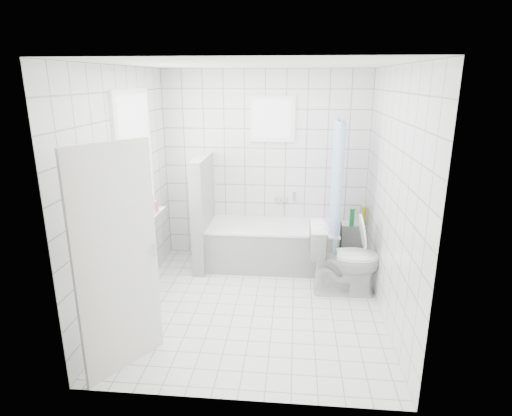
# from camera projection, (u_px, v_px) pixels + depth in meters

# --- Properties ---
(ground) EXTENTS (3.00, 3.00, 0.00)m
(ground) POSITION_uv_depth(u_px,v_px,m) (255.00, 305.00, 4.85)
(ground) COLOR white
(ground) RESTS_ON ground
(ceiling) EXTENTS (3.00, 3.00, 0.00)m
(ceiling) POSITION_uv_depth(u_px,v_px,m) (255.00, 64.00, 4.10)
(ceiling) COLOR white
(ceiling) RESTS_ON ground
(wall_back) EXTENTS (2.80, 0.02, 2.60)m
(wall_back) POSITION_uv_depth(u_px,v_px,m) (265.00, 167.00, 5.90)
(wall_back) COLOR white
(wall_back) RESTS_ON ground
(wall_front) EXTENTS (2.80, 0.02, 2.60)m
(wall_front) POSITION_uv_depth(u_px,v_px,m) (235.00, 249.00, 3.04)
(wall_front) COLOR white
(wall_front) RESTS_ON ground
(wall_left) EXTENTS (0.02, 3.00, 2.60)m
(wall_left) POSITION_uv_depth(u_px,v_px,m) (125.00, 192.00, 4.60)
(wall_left) COLOR white
(wall_left) RESTS_ON ground
(wall_right) EXTENTS (0.02, 3.00, 2.60)m
(wall_right) POSITION_uv_depth(u_px,v_px,m) (391.00, 198.00, 4.35)
(wall_right) COLOR white
(wall_right) RESTS_ON ground
(window_left) EXTENTS (0.01, 0.90, 1.40)m
(window_left) POSITION_uv_depth(u_px,v_px,m) (137.00, 159.00, 4.79)
(window_left) COLOR white
(window_left) RESTS_ON wall_left
(window_back) EXTENTS (0.50, 0.01, 0.50)m
(window_back) POSITION_uv_depth(u_px,v_px,m) (272.00, 119.00, 5.66)
(window_back) COLOR white
(window_back) RESTS_ON wall_back
(window_sill) EXTENTS (0.18, 1.02, 0.08)m
(window_sill) POSITION_uv_depth(u_px,v_px,m) (146.00, 222.00, 5.00)
(window_sill) COLOR white
(window_sill) RESTS_ON wall_left
(door) EXTENTS (0.45, 0.70, 2.00)m
(door) POSITION_uv_depth(u_px,v_px,m) (118.00, 262.00, 3.56)
(door) COLOR silver
(door) RESTS_ON ground
(bathtub) EXTENTS (1.73, 0.77, 0.58)m
(bathtub) POSITION_uv_depth(u_px,v_px,m) (272.00, 245.00, 5.82)
(bathtub) COLOR white
(bathtub) RESTS_ON ground
(partition_wall) EXTENTS (0.15, 0.85, 1.50)m
(partition_wall) POSITION_uv_depth(u_px,v_px,m) (203.00, 212.00, 5.73)
(partition_wall) COLOR white
(partition_wall) RESTS_ON ground
(tiled_ledge) EXTENTS (0.40, 0.24, 0.55)m
(tiled_ledge) POSITION_uv_depth(u_px,v_px,m) (355.00, 242.00, 5.97)
(tiled_ledge) COLOR white
(tiled_ledge) RESTS_ON ground
(toilet) EXTENTS (0.85, 0.49, 0.86)m
(toilet) POSITION_uv_depth(u_px,v_px,m) (345.00, 259.00, 5.04)
(toilet) COLOR white
(toilet) RESTS_ON ground
(curtain_rod) EXTENTS (0.02, 0.80, 0.02)m
(curtain_rod) POSITION_uv_depth(u_px,v_px,m) (339.00, 118.00, 5.24)
(curtain_rod) COLOR silver
(curtain_rod) RESTS_ON wall_back
(shower_curtain) EXTENTS (0.14, 0.48, 1.78)m
(shower_curtain) POSITION_uv_depth(u_px,v_px,m) (336.00, 192.00, 5.37)
(shower_curtain) COLOR #4183C1
(shower_curtain) RESTS_ON curtain_rod
(tub_faucet) EXTENTS (0.18, 0.06, 0.06)m
(tub_faucet) POSITION_uv_depth(u_px,v_px,m) (281.00, 199.00, 5.97)
(tub_faucet) COLOR silver
(tub_faucet) RESTS_ON wall_back
(sill_bottles) EXTENTS (0.17, 0.78, 0.28)m
(sill_bottles) POSITION_uv_depth(u_px,v_px,m) (145.00, 210.00, 4.92)
(sill_bottles) COLOR #33D0E7
(sill_bottles) RESTS_ON window_sill
(ledge_bottles) EXTENTS (0.22, 0.19, 0.27)m
(ledge_bottles) POSITION_uv_depth(u_px,v_px,m) (359.00, 216.00, 5.81)
(ledge_bottles) COLOR #168438
(ledge_bottles) RESTS_ON tiled_ledge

